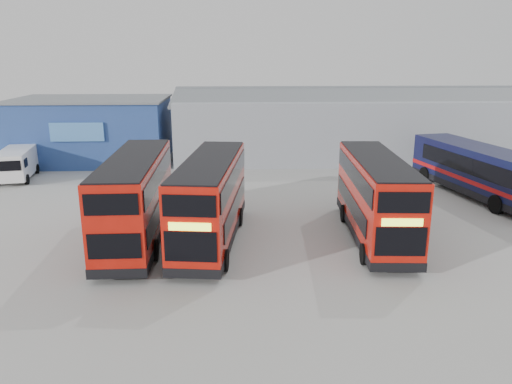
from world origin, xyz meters
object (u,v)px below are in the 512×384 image
double_decker_left (136,200)px  panel_van (16,163)px  office_block (92,129)px  maintenance_shed (352,124)px  single_decker_blue (481,173)px  double_decker_centre (211,201)px  double_decker_right (376,199)px

double_decker_left → panel_van: double_decker_left is taller
office_block → maintenance_shed: (22.00, 2.01, 0.02)m
single_decker_blue → panel_van: size_ratio=2.30×
double_decker_left → double_decker_centre: size_ratio=1.01×
panel_van → double_decker_centre: bearing=-51.1°
office_block → panel_van: (-3.70, -6.36, -1.40)m
maintenance_shed → double_decker_right: bearing=-99.8°
single_decker_blue → panel_van: single_decker_blue is taller
double_decker_left → single_decker_blue: bearing=-162.1°
office_block → maintenance_shed: maintenance_shed is taller
office_block → double_decker_centre: size_ratio=1.27×
double_decker_right → double_decker_centre: bearing=-175.2°
double_decker_centre → single_decker_blue: (16.31, 6.96, -0.46)m
single_decker_blue → panel_van: bearing=-21.7°
maintenance_shed → office_block: bearing=-174.8°
double_decker_right → single_decker_blue: bearing=42.0°
maintenance_shed → panel_van: maintenance_shed is taller
maintenance_shed → single_decker_blue: bearing=-71.1°
double_decker_centre → double_decker_left: bearing=-176.9°
single_decker_blue → panel_van: (-30.54, 5.76, -0.35)m
double_decker_right → double_decker_left: bearing=-176.8°
double_decker_right → panel_van: size_ratio=1.86×
double_decker_left → panel_van: (-10.74, 12.50, -0.85)m
single_decker_blue → panel_van: 31.08m
maintenance_shed → single_decker_blue: size_ratio=2.62×
maintenance_shed → double_decker_right: (-3.62, -20.90, -0.64)m
panel_van → office_block: bearing=50.5°
office_block → double_decker_centre: 21.81m
maintenance_shed → double_decker_centre: size_ratio=3.16×
office_block → maintenance_shed: size_ratio=0.40×
double_decker_left → panel_van: bearing=-50.2°
double_decker_left → single_decker_blue: (19.81, 6.74, -0.50)m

